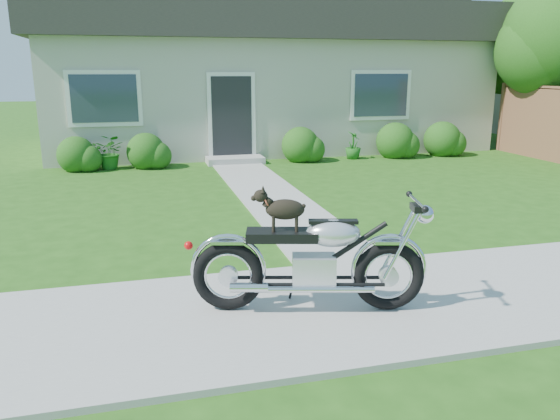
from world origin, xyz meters
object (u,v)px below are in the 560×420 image
Objects in this scene: motorcycle_with_dog at (313,258)px; tree_far at (524,50)px; house at (263,73)px; potted_plant_right at (353,145)px; potted_plant_left at (110,152)px.

tree_far is at bearing 60.36° from motorcycle_with_dog.
house is 8.13m from tree_far.
motorcycle_with_dog is at bearing -134.13° from tree_far.
tree_far reaches higher than potted_plant_right.
tree_far reaches higher than motorcycle_with_dog.
tree_far is 12.78m from potted_plant_left.
house is 4.20m from potted_plant_right.
house is at bearing 37.82° from potted_plant_left.
potted_plant_right is at bearing -163.09° from tree_far.
potted_plant_left is (-4.44, -3.44, -1.75)m from house.
house reaches higher than motorcycle_with_dog.
motorcycle_with_dog is at bearing -114.23° from potted_plant_right.
tree_far is 7.10m from potted_plant_right.
motorcycle_with_dog reaches higher than potted_plant_right.
potted_plant_left is at bearing -171.13° from tree_far.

